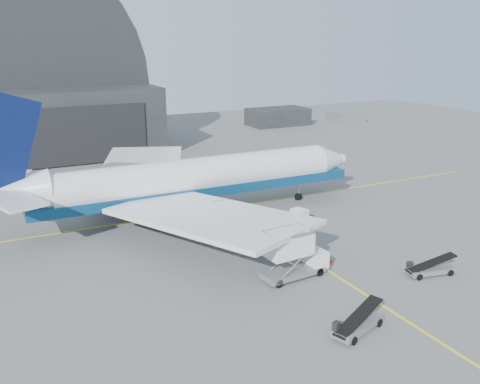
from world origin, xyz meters
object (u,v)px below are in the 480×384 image
airliner (184,181)px  belt_loader_b (430,269)px  catering_truck (293,255)px  pushback_tug (297,219)px  belt_loader_a (357,325)px

airliner → belt_loader_b: size_ratio=9.70×
catering_truck → belt_loader_b: (11.37, -5.09, -1.60)m
catering_truck → pushback_tug: catering_truck is taller
belt_loader_a → belt_loader_b: (11.99, 4.74, -0.03)m
airliner → belt_loader_b: (13.99, -24.54, -4.01)m
catering_truck → belt_loader_b: bearing=-28.9°
belt_loader_a → belt_loader_b: bearing=2.8°
airliner → catering_truck: 19.77m
catering_truck → belt_loader_a: 9.98m
airliner → belt_loader_b: airliner is taller
pushback_tug → belt_loader_b: 16.91m
airliner → belt_loader_a: airliner is taller
pushback_tug → belt_loader_b: bearing=-92.4°
belt_loader_b → airliner: bearing=130.4°
pushback_tug → belt_loader_a: 22.87m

